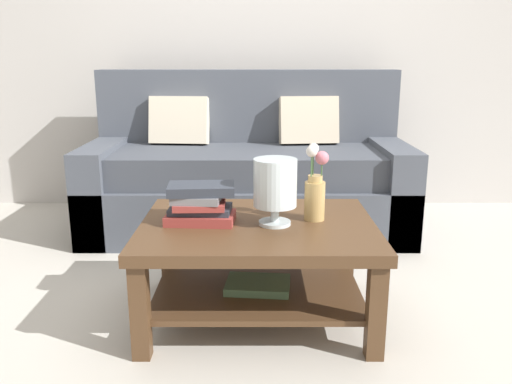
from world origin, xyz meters
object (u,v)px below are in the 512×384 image
object	(u,v)px
coffee_table	(256,249)
flower_pitcher	(313,189)
book_stack_main	(198,204)
glass_hurricane_vase	(273,185)
couch	(246,176)

from	to	relation	value
coffee_table	flower_pitcher	bearing A→B (deg)	10.73
book_stack_main	glass_hurricane_vase	xyz separation A→B (m)	(0.32, -0.04, 0.09)
couch	glass_hurricane_vase	bearing A→B (deg)	-84.02
couch	book_stack_main	size ratio (longest dim) A/B	6.87
book_stack_main	flower_pitcher	bearing A→B (deg)	3.54
couch	glass_hurricane_vase	world-z (taller)	couch
book_stack_main	glass_hurricane_vase	size ratio (longest dim) A/B	1.06
coffee_table	glass_hurricane_vase	world-z (taller)	glass_hurricane_vase
coffee_table	flower_pitcher	xyz separation A→B (m)	(0.25, 0.05, 0.26)
book_stack_main	couch	bearing A→B (deg)	81.74
couch	book_stack_main	bearing A→B (deg)	-98.26
coffee_table	flower_pitcher	distance (m)	0.37
couch	coffee_table	size ratio (longest dim) A/B	2.06
book_stack_main	coffee_table	bearing A→B (deg)	-3.76
coffee_table	book_stack_main	xyz separation A→B (m)	(-0.25, 0.02, 0.21)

